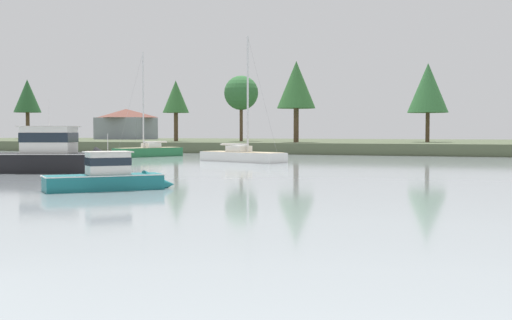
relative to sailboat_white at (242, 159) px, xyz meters
The scene contains 11 objects.
far_shore_bank 48.69m from the sailboat_white, 73.68° to the left, with size 200.00×51.63×1.43m, color #4C563D.
sailboat_white is the anchor object (origin of this frame).
cruiser_black 20.72m from the sailboat_white, 104.95° to the right, with size 10.69×6.69×6.27m.
cruiser_teal 31.39m from the sailboat_white, 78.90° to the right, with size 5.62×5.85×3.36m.
sailboat_green 16.80m from the sailboat_white, 152.28° to the left, with size 5.20×8.68×12.57m.
shore_tree_right 82.94m from the sailboat_white, 143.83° to the left, with size 5.36×5.36×11.84m.
shore_tree_far_left 38.40m from the sailboat_white, 112.77° to the left, with size 5.18×5.18×9.90m.
shore_tree_right_mid 28.79m from the sailboat_white, 97.10° to the left, with size 5.20×5.20×10.96m.
shore_tree_left 38.87m from the sailboat_white, 70.09° to the left, with size 5.58×5.58×10.89m.
shore_tree_center_right 39.66m from the sailboat_white, 127.48° to the left, with size 3.98×3.98×9.18m.
cottage_near_water 69.02m from the sailboat_white, 131.45° to the left, with size 10.09×8.70×5.81m.
Camera 1 is at (10.74, -7.41, 2.86)m, focal length 46.85 mm.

